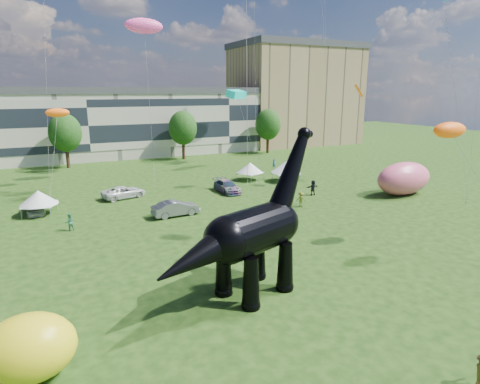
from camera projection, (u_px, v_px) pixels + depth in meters
name	position (u px, v px, depth m)	size (l,w,h in m)	color
ground	(321.00, 293.00, 25.49)	(220.00, 220.00, 0.00)	#16330C
terrace_row	(86.00, 126.00, 74.85)	(78.00, 11.00, 12.00)	beige
apartment_block	(294.00, 97.00, 96.36)	(28.00, 18.00, 22.00)	tan
tree_mid_left	(65.00, 130.00, 65.23)	(5.20, 5.20, 9.44)	#382314
tree_mid_right	(183.00, 125.00, 73.61)	(5.20, 5.20, 9.44)	#382314
tree_far_right	(268.00, 122.00, 81.16)	(5.20, 5.20, 9.44)	#382314
dinosaur_sculpture	(249.00, 235.00, 24.28)	(12.71, 6.14, 10.54)	black
car_silver	(34.00, 207.00, 41.68)	(1.71, 4.26, 1.45)	#B4B4B9
car_grey	(176.00, 208.00, 41.00)	(1.69, 4.86, 1.60)	slate
car_white	(124.00, 192.00, 47.84)	(2.36, 5.13, 1.42)	white
car_dark	(227.00, 186.00, 50.56)	(2.08, 5.11, 1.48)	#595960
gazebo_near	(250.00, 168.00, 57.16)	(4.79, 4.79, 2.55)	white
gazebo_far	(286.00, 167.00, 56.34)	(4.96, 4.96, 2.90)	white
gazebo_left	(39.00, 198.00, 41.10)	(4.56, 4.56, 2.58)	silver
inflatable_pink	(404.00, 178.00, 49.13)	(8.11, 4.05, 4.05)	#F45F82
inflatable_yellow	(30.00, 348.00, 17.57)	(3.98, 3.06, 3.06)	yellow
visitors	(241.00, 215.00, 38.50)	(43.78, 48.04, 1.88)	black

